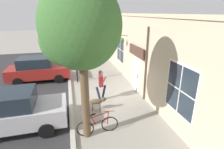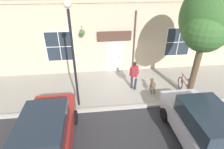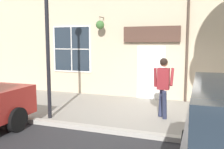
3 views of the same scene
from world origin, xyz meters
TOP-DOWN VIEW (x-y plane):
  - ground_plane at (0.00, 0.00)m, footprint 90.00×90.00m
  - storefront_facade at (-2.34, -0.02)m, footprint 0.95×18.00m
  - pedestrian_walking at (0.28, 0.20)m, footprint 0.64×0.56m
  - dog_on_leash at (0.67, 1.24)m, footprint 1.05×0.40m
  - street_lamp at (1.43, -2.94)m, footprint 0.32×0.32m

SIDE VIEW (x-z plane):
  - ground_plane at x=0.00m, z-range 0.00..0.00m
  - dog_on_leash at x=0.67m, z-range 0.12..0.85m
  - pedestrian_walking at x=0.28m, z-range 0.19..1.98m
  - storefront_facade at x=-2.34m, z-range 0.01..4.70m
  - street_lamp at x=1.43m, z-range 0.76..5.85m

